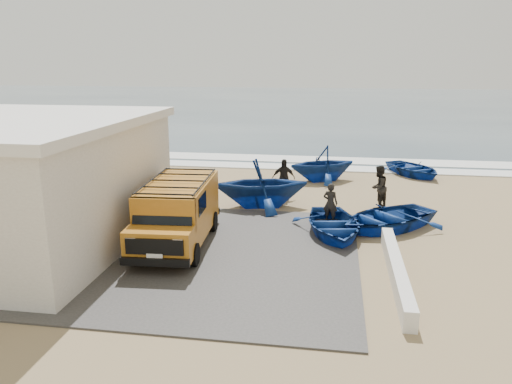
{
  "coord_description": "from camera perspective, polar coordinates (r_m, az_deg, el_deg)",
  "views": [
    {
      "loc": [
        3.1,
        -16.67,
        6.1
      ],
      "look_at": [
        0.2,
        1.61,
        1.2
      ],
      "focal_mm": 35.0,
      "sensor_mm": 36.0,
      "label": 1
    }
  ],
  "objects": [
    {
      "name": "boat_far_right",
      "position": [
        28.52,
        17.53,
        2.57
      ],
      "size": [
        4.19,
        4.56,
        0.77
      ],
      "primitive_type": "imported",
      "rotation": [
        0.0,
        0.0,
        0.54
      ],
      "color": "navy",
      "rests_on": "ground"
    },
    {
      "name": "boat_mid_left",
      "position": [
        21.2,
        0.61,
        1.01
      ],
      "size": [
        4.66,
        4.28,
        2.07
      ],
      "primitive_type": "imported",
      "rotation": [
        0.0,
        0.0,
        1.82
      ],
      "color": "navy",
      "rests_on": "ground"
    },
    {
      "name": "surf_wash",
      "position": [
        31.91,
        3.28,
        3.81
      ],
      "size": [
        180.0,
        2.2,
        0.04
      ],
      "primitive_type": "cube",
      "color": "white",
      "rests_on": "ground"
    },
    {
      "name": "fisherman_front",
      "position": [
        19.38,
        8.49,
        -1.26
      ],
      "size": [
        0.65,
        0.51,
        1.56
      ],
      "primitive_type": "imported",
      "rotation": [
        0.0,
        0.0,
        2.87
      ],
      "color": "black",
      "rests_on": "ground"
    },
    {
      "name": "fisherman_middle",
      "position": [
        21.64,
        13.82,
        0.55
      ],
      "size": [
        1.08,
        1.13,
        1.84
      ],
      "primitive_type": "imported",
      "rotation": [
        0.0,
        0.0,
        -2.17
      ],
      "color": "black",
      "rests_on": "ground"
    },
    {
      "name": "boat_near_left",
      "position": [
        18.12,
        8.83,
        -3.7
      ],
      "size": [
        3.39,
        4.28,
        0.8
      ],
      "primitive_type": "imported",
      "rotation": [
        0.0,
        0.0,
        0.18
      ],
      "color": "navy",
      "rests_on": "ground"
    },
    {
      "name": "ocean",
      "position": [
        72.99,
        6.64,
        9.93
      ],
      "size": [
        180.0,
        88.0,
        0.01
      ],
      "primitive_type": "cube",
      "color": "#385166",
      "rests_on": "ground"
    },
    {
      "name": "boat_far_left",
      "position": [
        26.12,
        7.6,
        3.27
      ],
      "size": [
        4.54,
        4.34,
        1.86
      ],
      "primitive_type": "imported",
      "rotation": [
        0.0,
        0.0,
        -1.08
      ],
      "color": "navy",
      "rests_on": "ground"
    },
    {
      "name": "boat_near_right",
      "position": [
        19.19,
        14.69,
        -2.86
      ],
      "size": [
        5.09,
        4.97,
        0.86
      ],
      "primitive_type": "imported",
      "rotation": [
        0.0,
        0.0,
        -0.86
      ],
      "color": "navy",
      "rests_on": "ground"
    },
    {
      "name": "parapet",
      "position": [
        14.98,
        15.75,
        -8.64
      ],
      "size": [
        0.35,
        6.0,
        0.55
      ],
      "primitive_type": "cube",
      "color": "silver",
      "rests_on": "ground"
    },
    {
      "name": "slab",
      "position": [
        16.68,
        -9.52,
        -6.75
      ],
      "size": [
        12.0,
        10.0,
        0.05
      ],
      "primitive_type": "cube",
      "color": "#42403D",
      "rests_on": "ground"
    },
    {
      "name": "van",
      "position": [
        16.98,
        -8.98,
        -2.16
      ],
      "size": [
        2.36,
        5.29,
        2.22
      ],
      "rotation": [
        0.0,
        0.0,
        0.06
      ],
      "color": "#BA721B",
      "rests_on": "ground"
    },
    {
      "name": "ground",
      "position": [
        18.02,
        -1.43,
        -4.96
      ],
      "size": [
        160.0,
        160.0,
        0.0
      ],
      "primitive_type": "plane",
      "color": "#987F58"
    },
    {
      "name": "building",
      "position": [
        18.52,
        -26.18,
        1.01
      ],
      "size": [
        8.4,
        9.4,
        4.3
      ],
      "color": "silver",
      "rests_on": "ground"
    },
    {
      "name": "fisherman_back",
      "position": [
        22.79,
        3.17,
        1.59
      ],
      "size": [
        1.1,
        0.61,
        1.78
      ],
      "primitive_type": "imported",
      "rotation": [
        0.0,
        0.0,
        0.17
      ],
      "color": "black",
      "rests_on": "ground"
    },
    {
      "name": "surf_line",
      "position": [
        29.47,
        2.78,
        2.92
      ],
      "size": [
        180.0,
        1.6,
        0.06
      ],
      "primitive_type": "cube",
      "color": "white",
      "rests_on": "ground"
    }
  ]
}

